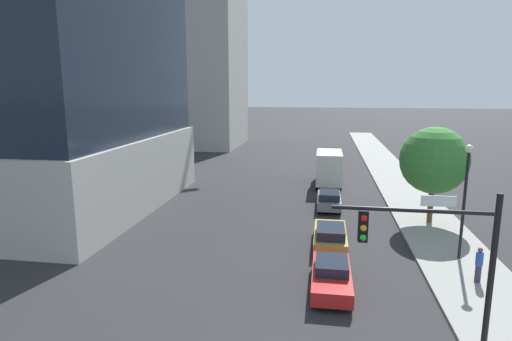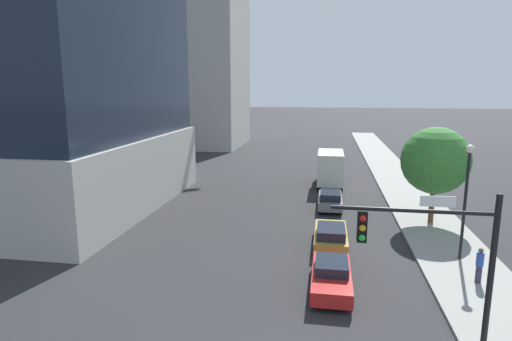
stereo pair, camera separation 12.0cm
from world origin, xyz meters
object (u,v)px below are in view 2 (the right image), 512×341
object	(u,v)px
car_gray	(330,199)
box_truck	(330,167)
street_lamp	(467,186)
car_red	(331,275)
car_gold	(331,235)
traffic_light_pole	(434,248)
street_tree	(435,161)
construction_building	(199,43)
pedestrian_blue_shirt	(479,265)

from	to	relation	value
car_gray	box_truck	size ratio (longest dim) A/B	0.67
street_lamp	box_truck	size ratio (longest dim) A/B	0.91
car_red	car_gold	world-z (taller)	car_gold
traffic_light_pole	car_red	xyz separation A→B (m)	(-3.19, 4.83, -3.44)
street_lamp	car_red	bearing A→B (deg)	-147.10
traffic_light_pole	street_tree	world-z (taller)	street_tree
street_tree	car_red	xyz separation A→B (m)	(-6.88, -11.01, -3.81)
construction_building	traffic_light_pole	distance (m)	60.35
traffic_light_pole	box_truck	xyz separation A→B (m)	(-3.19, 26.51, -2.26)
car_red	pedestrian_blue_shirt	world-z (taller)	pedestrian_blue_shirt
construction_building	street_lamp	world-z (taller)	construction_building
construction_building	car_red	size ratio (longest dim) A/B	8.12
construction_building	car_gold	xyz separation A→B (m)	(20.99, -43.61, -15.63)
car_red	box_truck	world-z (taller)	box_truck
box_truck	street_tree	bearing A→B (deg)	-57.17
traffic_light_pole	street_tree	bearing A→B (deg)	76.88
street_lamp	car_gold	xyz separation A→B (m)	(-6.97, 0.98, -3.50)
construction_building	car_gold	size ratio (longest dim) A/B	7.96
street_tree	car_gray	bearing A→B (deg)	157.52
car_red	pedestrian_blue_shirt	bearing A→B (deg)	12.65
car_gold	box_truck	distance (m)	16.23
car_red	car_gray	bearing A→B (deg)	90.00
construction_building	car_gold	world-z (taller)	construction_building
traffic_light_pole	street_lamp	size ratio (longest dim) A/B	0.94
construction_building	box_truck	bearing A→B (deg)	-52.56
construction_building	pedestrian_blue_shirt	xyz separation A→B (m)	(27.95, -47.54, -15.31)
car_red	box_truck	distance (m)	21.71
street_lamp	box_truck	world-z (taller)	street_lamp
construction_building	car_red	world-z (taller)	construction_building
car_red	pedestrian_blue_shirt	xyz separation A→B (m)	(6.96, 1.56, 0.35)
car_red	pedestrian_blue_shirt	size ratio (longest dim) A/B	2.68
construction_building	pedestrian_blue_shirt	size ratio (longest dim) A/B	21.79
street_lamp	car_red	distance (m)	9.02
car_gray	pedestrian_blue_shirt	world-z (taller)	pedestrian_blue_shirt
traffic_light_pole	street_tree	size ratio (longest dim) A/B	0.89
car_gray	pedestrian_blue_shirt	distance (m)	14.13
car_gold	box_truck	xyz separation A→B (m)	(0.00, 16.19, 1.16)
street_tree	car_gold	distance (m)	9.60
street_tree	car_gray	world-z (taller)	street_tree
car_red	street_tree	bearing A→B (deg)	57.99
traffic_light_pole	car_gold	size ratio (longest dim) A/B	1.23
car_red	box_truck	xyz separation A→B (m)	(0.00, 21.68, 1.19)
street_lamp	car_gold	bearing A→B (deg)	172.03
pedestrian_blue_shirt	box_truck	bearing A→B (deg)	109.09
street_lamp	street_tree	xyz separation A→B (m)	(-0.09, 6.50, 0.28)
car_gray	car_gold	bearing A→B (deg)	-90.00
street_tree	car_red	size ratio (longest dim) A/B	1.42
traffic_light_pole	car_gold	world-z (taller)	traffic_light_pole
pedestrian_blue_shirt	construction_building	bearing A→B (deg)	120.46
traffic_light_pole	car_gray	bearing A→B (deg)	99.69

